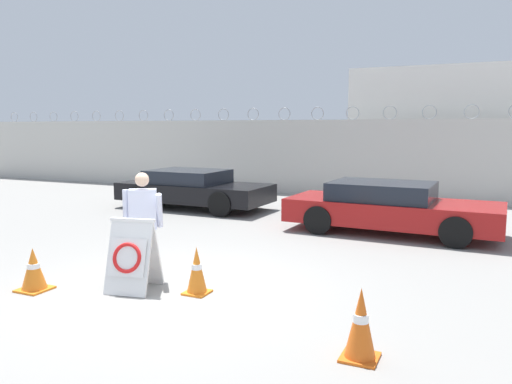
{
  "coord_description": "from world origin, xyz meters",
  "views": [
    {
      "loc": [
        4.12,
        -6.04,
        2.42
      ],
      "look_at": [
        0.3,
        2.4,
        1.22
      ],
      "focal_mm": 35.0,
      "sensor_mm": 36.0,
      "label": 1
    }
  ],
  "objects_px": {
    "security_guard": "(143,221)",
    "parked_car_front_coupe": "(193,189)",
    "traffic_cone_far": "(34,269)",
    "parked_car_rear_sedan": "(389,207)",
    "barricade_sign": "(132,255)",
    "traffic_cone_near": "(361,324)",
    "traffic_cone_mid": "(197,271)"
  },
  "relations": [
    {
      "from": "traffic_cone_far",
      "to": "parked_car_rear_sedan",
      "type": "height_order",
      "value": "parked_car_rear_sedan"
    },
    {
      "from": "barricade_sign",
      "to": "parked_car_rear_sedan",
      "type": "relative_size",
      "value": 0.23
    },
    {
      "from": "traffic_cone_near",
      "to": "security_guard",
      "type": "bearing_deg",
      "value": 160.28
    },
    {
      "from": "traffic_cone_far",
      "to": "parked_car_front_coupe",
      "type": "height_order",
      "value": "parked_car_front_coupe"
    },
    {
      "from": "traffic_cone_far",
      "to": "parked_car_front_coupe",
      "type": "bearing_deg",
      "value": 103.67
    },
    {
      "from": "traffic_cone_near",
      "to": "traffic_cone_far",
      "type": "xyz_separation_m",
      "value": [
        -4.94,
        0.22,
        -0.06
      ]
    },
    {
      "from": "traffic_cone_mid",
      "to": "traffic_cone_far",
      "type": "bearing_deg",
      "value": -159.16
    },
    {
      "from": "parked_car_front_coupe",
      "to": "barricade_sign",
      "type": "bearing_deg",
      "value": -63.69
    },
    {
      "from": "security_guard",
      "to": "traffic_cone_far",
      "type": "height_order",
      "value": "security_guard"
    },
    {
      "from": "barricade_sign",
      "to": "traffic_cone_mid",
      "type": "xyz_separation_m",
      "value": [
        0.95,
        0.27,
        -0.19
      ]
    },
    {
      "from": "security_guard",
      "to": "parked_car_rear_sedan",
      "type": "height_order",
      "value": "security_guard"
    },
    {
      "from": "traffic_cone_far",
      "to": "parked_car_front_coupe",
      "type": "distance_m",
      "value": 7.75
    },
    {
      "from": "traffic_cone_near",
      "to": "traffic_cone_far",
      "type": "height_order",
      "value": "traffic_cone_near"
    },
    {
      "from": "traffic_cone_near",
      "to": "parked_car_rear_sedan",
      "type": "bearing_deg",
      "value": 96.98
    },
    {
      "from": "parked_car_front_coupe",
      "to": "parked_car_rear_sedan",
      "type": "distance_m",
      "value": 6.08
    },
    {
      "from": "traffic_cone_near",
      "to": "traffic_cone_mid",
      "type": "relative_size",
      "value": 1.11
    },
    {
      "from": "traffic_cone_near",
      "to": "parked_car_front_coupe",
      "type": "relative_size",
      "value": 0.17
    },
    {
      "from": "traffic_cone_mid",
      "to": "parked_car_rear_sedan",
      "type": "distance_m",
      "value": 5.79
    },
    {
      "from": "security_guard",
      "to": "traffic_cone_mid",
      "type": "relative_size",
      "value": 2.46
    },
    {
      "from": "traffic_cone_mid",
      "to": "traffic_cone_near",
      "type": "bearing_deg",
      "value": -22.42
    },
    {
      "from": "security_guard",
      "to": "parked_car_rear_sedan",
      "type": "bearing_deg",
      "value": 27.94
    },
    {
      "from": "parked_car_front_coupe",
      "to": "parked_car_rear_sedan",
      "type": "xyz_separation_m",
      "value": [
        5.96,
        -1.17,
        -0.0
      ]
    },
    {
      "from": "traffic_cone_far",
      "to": "security_guard",
      "type": "bearing_deg",
      "value": 44.37
    },
    {
      "from": "traffic_cone_near",
      "to": "traffic_cone_far",
      "type": "distance_m",
      "value": 4.94
    },
    {
      "from": "barricade_sign",
      "to": "traffic_cone_far",
      "type": "xyz_separation_m",
      "value": [
        -1.35,
        -0.6,
        -0.22
      ]
    },
    {
      "from": "barricade_sign",
      "to": "security_guard",
      "type": "height_order",
      "value": "security_guard"
    },
    {
      "from": "barricade_sign",
      "to": "traffic_cone_mid",
      "type": "distance_m",
      "value": 1.0
    },
    {
      "from": "security_guard",
      "to": "parked_car_front_coupe",
      "type": "bearing_deg",
      "value": 82.71
    },
    {
      "from": "barricade_sign",
      "to": "parked_car_front_coupe",
      "type": "bearing_deg",
      "value": 103.63
    },
    {
      "from": "traffic_cone_near",
      "to": "parked_car_front_coupe",
      "type": "height_order",
      "value": "parked_car_front_coupe"
    },
    {
      "from": "barricade_sign",
      "to": "parked_car_front_coupe",
      "type": "distance_m",
      "value": 7.62
    },
    {
      "from": "traffic_cone_mid",
      "to": "parked_car_front_coupe",
      "type": "xyz_separation_m",
      "value": [
        -4.13,
        6.65,
        0.25
      ]
    }
  ]
}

